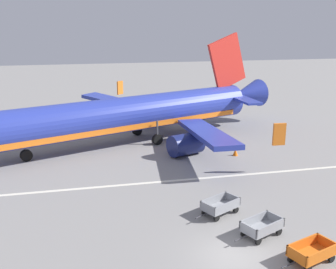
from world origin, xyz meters
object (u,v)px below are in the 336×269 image
(baggage_cart_nearest, at_px, (312,252))
(traffic_cone_near_plane, at_px, (235,152))
(baggage_cart_second_in_row, at_px, (262,227))
(airplane, at_px, (135,114))
(baggage_cart_third_in_row, at_px, (220,206))

(baggage_cart_nearest, distance_m, traffic_cone_near_plane, 18.05)
(baggage_cart_nearest, bearing_deg, baggage_cart_second_in_row, 113.99)
(airplane, xyz_separation_m, traffic_cone_near_plane, (8.85, -6.79, -2.72))
(baggage_cart_nearest, relative_size, traffic_cone_near_plane, 5.39)
(airplane, xyz_separation_m, baggage_cart_third_in_row, (3.19, -18.18, -2.45))
(baggage_cart_nearest, height_order, traffic_cone_near_plane, baggage_cart_nearest)
(baggage_cart_second_in_row, xyz_separation_m, baggage_cart_third_in_row, (-1.46, 3.28, 0.00))
(airplane, distance_m, baggage_cart_nearest, 25.47)
(airplane, bearing_deg, baggage_cart_second_in_row, -77.75)
(airplane, bearing_deg, baggage_cart_nearest, -76.16)
(airplane, height_order, baggage_cart_second_in_row, airplane)
(baggage_cart_nearest, bearing_deg, airplane, 103.84)
(baggage_cart_nearest, relative_size, baggage_cart_third_in_row, 1.03)
(baggage_cart_third_in_row, height_order, traffic_cone_near_plane, baggage_cart_third_in_row)
(baggage_cart_nearest, height_order, baggage_cart_third_in_row, same)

